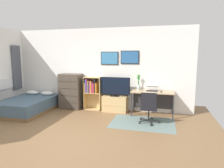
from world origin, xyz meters
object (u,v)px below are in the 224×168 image
at_px(desk, 153,95).
at_px(bookshelf, 92,90).
at_px(wine_glass, 138,87).
at_px(dresser, 71,91).
at_px(tv_stand, 115,104).
at_px(computer_mouse, 161,92).
at_px(television, 115,87).
at_px(bamboo_vase, 138,82).
at_px(bed, 28,105).
at_px(office_chair, 149,107).
at_px(laptop, 152,89).

bearing_deg(desk, bookshelf, 178.12).
bearing_deg(wine_glass, dresser, 176.03).
bearing_deg(tv_stand, computer_mouse, -7.44).
distance_m(bookshelf, computer_mouse, 2.27).
distance_m(television, bamboo_vase, 0.77).
relative_size(dresser, computer_mouse, 11.48).
distance_m(bed, office_chair, 3.88).
xyz_separation_m(bed, office_chair, (3.87, -0.16, 0.23)).
height_order(tv_stand, computer_mouse, computer_mouse).
height_order(office_chair, computer_mouse, office_chair).
xyz_separation_m(bed, wine_glass, (3.49, 0.57, 0.65)).
xyz_separation_m(bed, bookshelf, (1.92, 0.79, 0.44)).
relative_size(bookshelf, tv_stand, 1.38).
xyz_separation_m(tv_stand, office_chair, (1.15, -0.91, 0.20)).
relative_size(bed, laptop, 4.76).
bearing_deg(bamboo_vase, desk, -16.72).
height_order(dresser, desk, dresser).
xyz_separation_m(laptop, bamboo_vase, (-0.44, 0.17, 0.18)).
xyz_separation_m(desk, bamboo_vase, (-0.46, 0.14, 0.38)).
height_order(laptop, bamboo_vase, bamboo_vase).
height_order(television, bamboo_vase, bamboo_vase).
bearing_deg(laptop, tv_stand, 179.91).
distance_m(dresser, bookshelf, 0.75).
height_order(desk, laptop, laptop).
bearing_deg(bed, laptop, 8.74).
xyz_separation_m(bookshelf, office_chair, (1.95, -0.95, -0.20)).
height_order(desk, computer_mouse, computer_mouse).
xyz_separation_m(television, desk, (1.20, 0.00, -0.21)).
xyz_separation_m(dresser, bookshelf, (0.75, 0.06, 0.07)).
xyz_separation_m(dresser, laptop, (2.73, -0.03, 0.21)).
bearing_deg(bookshelf, office_chair, -26.10).
bearing_deg(office_chair, desk, 85.62).
distance_m(laptop, wine_glass, 0.44).
relative_size(tv_stand, laptop, 1.95).
relative_size(bookshelf, computer_mouse, 10.56).
relative_size(dresser, wine_glass, 6.63).
bearing_deg(desk, office_chair, -93.14).
relative_size(laptop, bamboo_vase, 0.86).
relative_size(tv_stand, office_chair, 0.92).
bearing_deg(laptop, office_chair, -89.82).
height_order(bookshelf, television, television).
height_order(computer_mouse, bamboo_vase, bamboo_vase).
bearing_deg(wine_glass, television, 168.68).
bearing_deg(laptop, television, -179.00).
height_order(tv_stand, bamboo_vase, bamboo_vase).
bearing_deg(wine_glass, office_chair, -62.52).
relative_size(bookshelf, bamboo_vase, 2.31).
relative_size(desk, wine_glass, 7.02).
distance_m(tv_stand, desk, 1.25).
bearing_deg(bed, bookshelf, 20.99).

